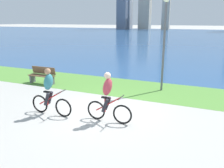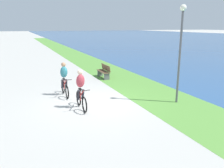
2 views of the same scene
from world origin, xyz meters
The scene contains 6 objects.
ground_plane centered at (0.00, 0.00, 0.00)m, with size 300.00×300.00×0.00m, color #B2AFA8.
grass_strip_bayside centered at (0.00, 3.36, 0.00)m, with size 120.00×3.21×0.01m, color #59933D.
cyclist_lead centered at (0.46, -0.74, 0.84)m, with size 1.64×0.52×1.71m.
cyclist_trailing centered at (-1.70, -1.01, 0.84)m, with size 1.71×0.52×1.72m.
bench_near_path centered at (-4.80, 2.30, 0.45)m, with size 1.50×0.47×0.90m.
lamppost_tall centered at (1.38, 3.59, 2.81)m, with size 0.28×0.28×4.36m.
Camera 2 is at (9.64, -3.12, 3.49)m, focal length 36.77 mm.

